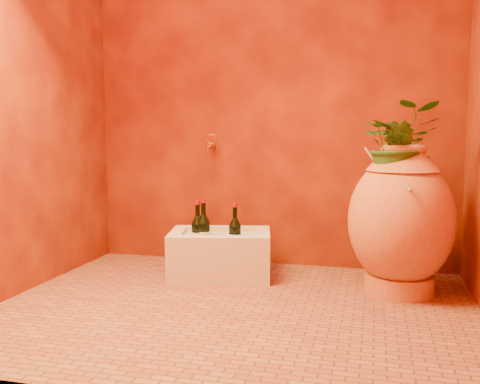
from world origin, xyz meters
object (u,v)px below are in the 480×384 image
(wine_bottle_b, at_px, (235,236))
(wine_bottle_c, at_px, (198,234))
(amphora, at_px, (401,220))
(stone_basin, at_px, (220,255))
(wine_bottle_a, at_px, (204,234))
(wall_tap, at_px, (211,145))

(wine_bottle_b, height_order, wine_bottle_c, wine_bottle_c)
(amphora, relative_size, stone_basin, 1.21)
(stone_basin, xyz_separation_m, wine_bottle_a, (-0.09, -0.07, 0.14))
(wine_bottle_a, xyz_separation_m, wall_tap, (-0.07, 0.40, 0.54))
(wine_bottle_b, distance_m, wall_tap, 0.73)
(wall_tap, bearing_deg, wine_bottle_b, -54.48)
(amphora, relative_size, wine_bottle_c, 2.55)
(amphora, xyz_separation_m, stone_basin, (-1.09, 0.08, -0.28))
(wine_bottle_b, bearing_deg, stone_basin, 154.75)
(stone_basin, relative_size, wine_bottle_c, 2.11)
(amphora, distance_m, wine_bottle_a, 1.19)
(wine_bottle_a, distance_m, wine_bottle_c, 0.04)
(stone_basin, height_order, wine_bottle_c, wine_bottle_c)
(wine_bottle_a, bearing_deg, wine_bottle_b, 3.62)
(wine_bottle_a, xyz_separation_m, wine_bottle_c, (-0.04, -0.01, -0.00))
(amphora, bearing_deg, wine_bottle_a, 179.12)
(amphora, bearing_deg, wine_bottle_c, 179.47)
(wine_bottle_b, bearing_deg, amphora, -1.79)
(stone_basin, distance_m, wall_tap, 0.78)
(amphora, height_order, wine_bottle_b, amphora)
(stone_basin, relative_size, wine_bottle_a, 2.03)
(wine_bottle_a, height_order, wine_bottle_b, wine_bottle_a)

